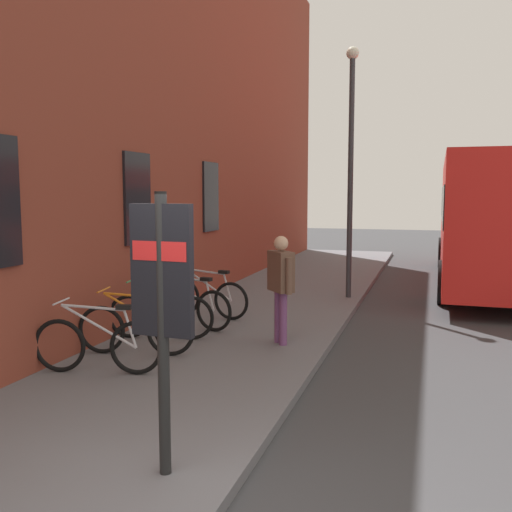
# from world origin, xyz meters

# --- Properties ---
(ground) EXTENTS (60.00, 60.00, 0.00)m
(ground) POSITION_xyz_m (6.00, -1.00, 0.00)
(ground) COLOR #38383A
(sidewalk_pavement) EXTENTS (24.00, 3.50, 0.12)m
(sidewalk_pavement) POSITION_xyz_m (8.00, 1.75, 0.06)
(sidewalk_pavement) COLOR slate
(sidewalk_pavement) RESTS_ON ground
(station_facade) EXTENTS (22.00, 0.65, 9.99)m
(station_facade) POSITION_xyz_m (8.99, 3.80, 4.99)
(station_facade) COLOR brown
(station_facade) RESTS_ON ground
(bicycle_leaning_wall) EXTENTS (0.53, 1.75, 0.97)m
(bicycle_leaning_wall) POSITION_xyz_m (2.89, 2.68, 0.51)
(bicycle_leaning_wall) COLOR black
(bicycle_leaning_wall) RESTS_ON sidewalk_pavement
(bicycle_nearest_sign) EXTENTS (0.50, 1.75, 0.97)m
(bicycle_nearest_sign) POSITION_xyz_m (3.83, 2.63, 0.51)
(bicycle_nearest_sign) COLOR black
(bicycle_nearest_sign) RESTS_ON sidewalk_pavement
(bicycle_beside_lamp) EXTENTS (0.53, 1.75, 0.97)m
(bicycle_beside_lamp) POSITION_xyz_m (4.78, 2.70, 0.51)
(bicycle_beside_lamp) COLOR black
(bicycle_beside_lamp) RESTS_ON sidewalk_pavement
(bicycle_far_end) EXTENTS (0.55, 1.74, 0.97)m
(bicycle_far_end) POSITION_xyz_m (5.60, 2.56, 0.51)
(bicycle_far_end) COLOR black
(bicycle_far_end) RESTS_ON sidewalk_pavement
(bicycle_under_window) EXTENTS (0.48, 1.76, 0.97)m
(bicycle_under_window) POSITION_xyz_m (6.51, 2.58, 0.51)
(bicycle_under_window) COLOR black
(bicycle_under_window) RESTS_ON sidewalk_pavement
(transit_info_sign) EXTENTS (0.12, 0.55, 2.40)m
(transit_info_sign) POSITION_xyz_m (0.66, 0.63, 1.72)
(transit_info_sign) COLOR black
(transit_info_sign) RESTS_ON sidewalk_pavement
(city_bus) EXTENTS (10.52, 2.72, 3.35)m
(city_bus) POSITION_xyz_m (13.19, -3.00, 1.92)
(city_bus) COLOR red
(city_bus) RESTS_ON ground
(pedestrian_near_bus) EXTENTS (0.53, 0.51, 1.71)m
(pedestrian_near_bus) POSITION_xyz_m (5.05, 0.76, 1.17)
(pedestrian_near_bus) COLOR #723F72
(pedestrian_near_bus) RESTS_ON sidewalk_pavement
(street_lamp) EXTENTS (0.28, 0.28, 5.55)m
(street_lamp) POSITION_xyz_m (9.46, 0.30, 3.39)
(street_lamp) COLOR #333338
(street_lamp) RESTS_ON sidewalk_pavement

